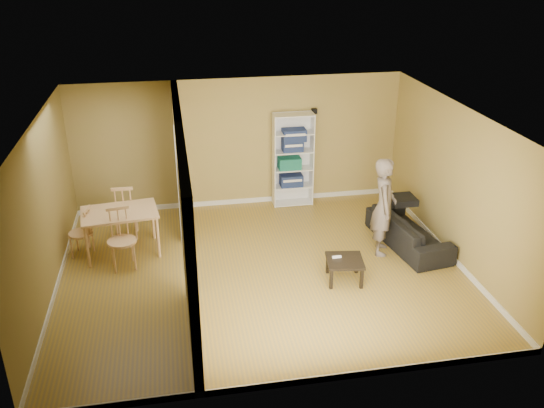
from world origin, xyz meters
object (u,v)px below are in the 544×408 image
(coffee_table, at_px, (345,263))
(chair_near, at_px, (122,240))
(sofa, at_px, (409,227))
(bookshelf, at_px, (292,159))
(chair_far, at_px, (125,210))
(person, at_px, (385,198))
(chair_left, at_px, (81,232))
(dining_table, at_px, (120,216))

(coffee_table, xyz_separation_m, chair_near, (-3.47, 1.05, 0.19))
(sofa, bearing_deg, bookshelf, 28.78)
(chair_near, distance_m, chair_far, 1.14)
(chair_far, bearing_deg, bookshelf, -163.62)
(person, relative_size, chair_left, 2.27)
(coffee_table, xyz_separation_m, chair_far, (-3.47, 2.19, 0.20))
(coffee_table, height_order, dining_table, dining_table)
(bookshelf, relative_size, chair_left, 2.14)
(chair_left, bearing_deg, dining_table, 100.10)
(chair_far, bearing_deg, chair_near, 90.26)
(sofa, bearing_deg, chair_near, 80.56)
(bookshelf, height_order, chair_far, bookshelf)
(chair_far, bearing_deg, coffee_table, 148.12)
(chair_left, distance_m, chair_near, 0.91)
(sofa, distance_m, person, 0.87)
(chair_left, relative_size, chair_near, 0.86)
(coffee_table, xyz_separation_m, dining_table, (-3.51, 1.58, 0.38))
(sofa, bearing_deg, dining_table, 74.52)
(bookshelf, relative_size, chair_far, 1.82)
(coffee_table, xyz_separation_m, chair_left, (-4.19, 1.60, 0.12))
(sofa, relative_size, dining_table, 1.51)
(person, height_order, coffee_table, person)
(sofa, bearing_deg, chair_left, 75.16)
(coffee_table, relative_size, chair_left, 0.64)
(chair_near, relative_size, chair_far, 0.99)
(person, height_order, chair_left, person)
(sofa, distance_m, chair_left, 5.69)
(person, distance_m, chair_left, 5.18)
(dining_table, bearing_deg, chair_far, 85.79)
(coffee_table, height_order, chair_near, chair_near)
(dining_table, relative_size, chair_left, 1.41)
(person, distance_m, chair_near, 4.41)
(bookshelf, bearing_deg, sofa, -52.93)
(coffee_table, bearing_deg, bookshelf, 93.40)
(bookshelf, xyz_separation_m, coffee_table, (0.19, -3.13, -0.63))
(dining_table, distance_m, chair_far, 0.64)
(bookshelf, bearing_deg, chair_far, -164.02)
(dining_table, height_order, chair_far, chair_far)
(dining_table, xyz_separation_m, chair_left, (-0.68, 0.02, -0.26))
(chair_near, bearing_deg, coffee_table, -26.39)
(sofa, distance_m, chair_near, 4.94)
(dining_table, bearing_deg, bookshelf, 25.05)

